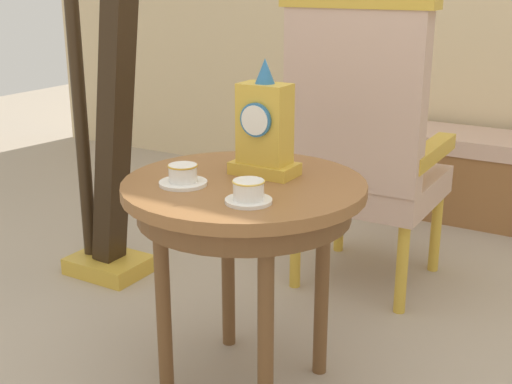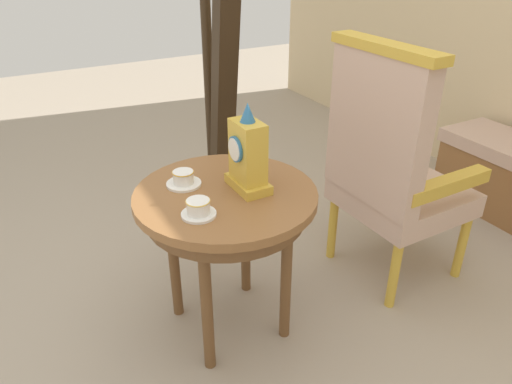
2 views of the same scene
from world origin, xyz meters
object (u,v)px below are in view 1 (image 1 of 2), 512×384
teacup_right (249,192)px  window_bench (453,173)px  harp (105,112)px  mantel_clock (264,129)px  side_table (244,208)px  teacup_left (183,176)px  armchair (363,145)px

teacup_right → window_bench: (-0.01, 2.05, -0.46)m
harp → mantel_clock: bearing=-18.9°
side_table → mantel_clock: (0.02, 0.09, 0.21)m
teacup_left → teacup_right: size_ratio=1.10×
side_table → armchair: size_ratio=0.61×
side_table → teacup_right: (0.11, -0.16, 0.11)m
side_table → window_bench: bearing=86.8°
mantel_clock → harp: bearing=161.1°
armchair → harp: bearing=-156.2°
side_table → teacup_left: 0.20m
side_table → harp: (-0.89, 0.40, 0.12)m
harp → teacup_left: bearing=-33.9°
mantel_clock → harp: 0.96m
side_table → teacup_left: size_ratio=5.16×
mantel_clock → harp: (-0.91, 0.31, -0.09)m
window_bench → teacup_right: bearing=-89.8°
teacup_right → mantel_clock: 0.28m
teacup_right → armchair: 0.97m
side_table → teacup_right: 0.22m
side_table → armchair: bearing=87.8°
side_table → teacup_right: teacup_right is taller
mantel_clock → armchair: (0.02, 0.72, -0.20)m
harp → window_bench: (1.00, 1.49, -0.47)m
harp → window_bench: bearing=56.3°
teacup_left → harp: (-0.76, 0.51, 0.02)m
teacup_left → window_bench: (0.23, 2.01, -0.46)m
side_table → mantel_clock: size_ratio=2.07×
mantel_clock → teacup_right: bearing=-68.7°
mantel_clock → armchair: armchair is taller
window_bench → harp: bearing=-123.7°
side_table → window_bench: (0.10, 1.89, -0.35)m
teacup_left → window_bench: 2.07m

